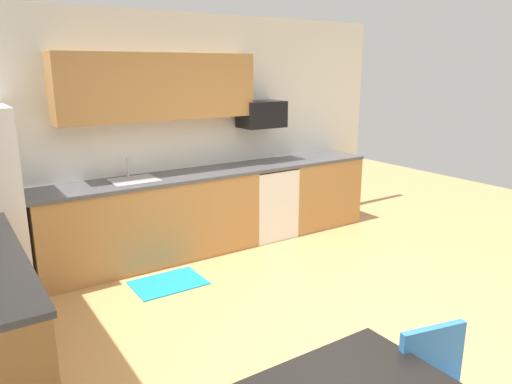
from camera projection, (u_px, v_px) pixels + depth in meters
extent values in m
plane|color=tan|center=(325.00, 340.00, 3.83)|extent=(12.00, 12.00, 0.00)
cube|color=silver|center=(178.00, 133.00, 5.63)|extent=(5.80, 0.10, 2.70)
cube|color=#AD7A42|center=(151.00, 222.00, 5.29)|extent=(2.46, 0.60, 0.90)
cube|color=#AD7A42|center=(316.00, 192.00, 6.57)|extent=(1.09, 0.60, 0.90)
cube|color=#4C4C51|center=(193.00, 175.00, 5.45)|extent=(4.80, 0.64, 0.04)
cube|color=#AD7A42|center=(159.00, 87.00, 5.15)|extent=(2.20, 0.34, 0.70)
cube|color=white|center=(266.00, 202.00, 6.12)|extent=(0.60, 0.60, 0.88)
cube|color=black|center=(266.00, 167.00, 6.00)|extent=(0.60, 0.60, 0.03)
cube|color=black|center=(262.00, 114.00, 5.92)|extent=(0.54, 0.36, 0.32)
cube|color=#A5A8AD|center=(135.00, 186.00, 5.10)|extent=(0.48, 0.40, 0.14)
cylinder|color=#B2B5BA|center=(128.00, 169.00, 5.20)|extent=(0.02, 0.02, 0.24)
cube|color=#2D72B7|center=(431.00, 362.00, 2.45)|extent=(0.38, 0.12, 0.40)
cube|color=#198CBF|center=(168.00, 283.00, 4.82)|extent=(0.70, 0.50, 0.01)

